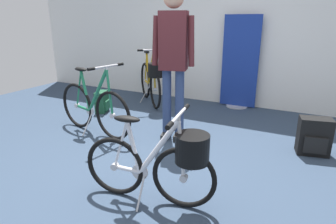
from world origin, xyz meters
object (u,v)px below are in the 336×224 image
Objects in this scene: visitor_near_wall at (173,55)px; floor_banner_stand at (240,68)px; display_bike_left at (94,107)px; handbag_on_floor at (102,102)px; display_bike_right at (151,79)px; folding_bike_foreground at (163,161)px; backpack_on_floor at (314,137)px.

floor_banner_stand is at bearing 76.90° from visitor_near_wall.
display_bike_left is at bearing -123.90° from floor_banner_stand.
display_bike_left is 0.94m from handbag_on_floor.
display_bike_right is 3.15× the size of handbag_on_floor.
floor_banner_stand is 1.36× the size of folding_bike_foreground.
visitor_near_wall reaches higher than handbag_on_floor.
display_bike_right is 1.63m from visitor_near_wall.
handbag_on_floor is (-1.49, 0.43, -0.87)m from visitor_near_wall.
floor_banner_stand reaches higher than display_bike_left.
backpack_on_floor is 1.24× the size of handbag_on_floor.
folding_bike_foreground is at bearing -58.22° from display_bike_right.
visitor_near_wall is at bearing -170.66° from backpack_on_floor.
display_bike_left is 2.65m from backpack_on_floor.
handbag_on_floor is at bearing 139.62° from folding_bike_foreground.
folding_bike_foreground is at bearing -40.38° from handbag_on_floor.
display_bike_left is 3.90× the size of handbag_on_floor.
floor_banner_stand is at bearing 92.67° from folding_bike_foreground.
display_bike_left is at bearing -89.81° from display_bike_right.
backpack_on_floor is at bearing 13.15° from display_bike_left.
floor_banner_stand reaches higher than backpack_on_floor.
visitor_near_wall is (0.98, 0.34, 0.69)m from display_bike_left.
visitor_near_wall is at bearing -16.19° from handbag_on_floor.
display_bike_right is (-1.52, 2.45, 0.07)m from folding_bike_foreground.
backpack_on_floor is at bearing -19.26° from display_bike_right.
display_bike_right is at bearing 55.64° from handbag_on_floor.
folding_bike_foreground is 1.89m from backpack_on_floor.
display_bike_left is (-1.52, 0.95, -0.03)m from folding_bike_foreground.
backpack_on_floor is at bearing 9.34° from visitor_near_wall.
visitor_near_wall reaches higher than floor_banner_stand.
display_bike_right is at bearing 90.19° from display_bike_left.
folding_bike_foreground is 1.54m from visitor_near_wall.
floor_banner_stand is 1.50m from display_bike_right.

